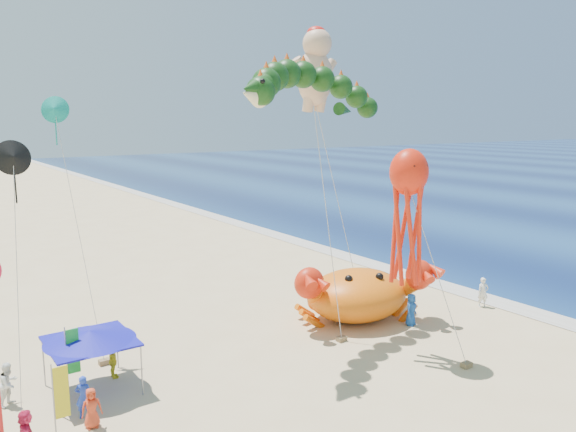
# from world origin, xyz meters

# --- Properties ---
(ground) EXTENTS (320.00, 320.00, 0.00)m
(ground) POSITION_xyz_m (0.00, 0.00, 0.00)
(ground) COLOR #D1B784
(ground) RESTS_ON ground
(foam_strip) EXTENTS (320.00, 320.00, 0.00)m
(foam_strip) POSITION_xyz_m (12.00, 0.00, 0.01)
(foam_strip) COLOR silver
(foam_strip) RESTS_ON ground
(crab_inflatable) EXTENTS (8.29, 6.87, 3.63)m
(crab_inflatable) POSITION_xyz_m (2.60, 1.46, 1.60)
(crab_inflatable) COLOR orange
(crab_inflatable) RESTS_ON ground
(dragon_kite) EXTENTS (12.24, 6.97, 14.08)m
(dragon_kite) POSITION_xyz_m (-0.68, 1.81, 12.73)
(dragon_kite) COLOR #0F330E
(dragon_kite) RESTS_ON ground
(cherub_kite) EXTENTS (4.59, 2.09, 17.16)m
(cherub_kite) POSITION_xyz_m (3.29, 6.63, 14.70)
(cherub_kite) COLOR #E4B18B
(cherub_kite) RESTS_ON ground
(octopus_kite) EXTENTS (2.54, 3.87, 10.17)m
(octopus_kite) POSITION_xyz_m (1.16, -3.47, 7.44)
(octopus_kite) COLOR red
(octopus_kite) RESTS_ON ground
(canopy_blue) EXTENTS (3.80, 3.80, 2.71)m
(canopy_blue) POSITION_xyz_m (-12.61, 1.40, 2.44)
(canopy_blue) COLOR gray
(canopy_blue) RESTS_ON ground
(feather_flags) EXTENTS (6.82, 4.60, 3.20)m
(feather_flags) POSITION_xyz_m (-16.18, -0.36, 2.01)
(feather_flags) COLOR gray
(feather_flags) RESTS_ON ground
(beachgoers) EXTENTS (27.18, 5.50, 1.86)m
(beachgoers) POSITION_xyz_m (-8.65, -0.35, 0.87)
(beachgoers) COLOR blue
(beachgoers) RESTS_ON ground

